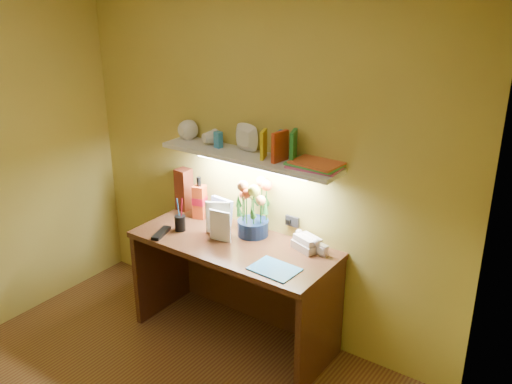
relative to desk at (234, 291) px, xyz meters
The scene contains 13 objects.
desk is the anchor object (origin of this frame).
flower_bouquet 0.59m from the desk, 76.99° to the left, with size 0.24×0.24×0.38m, color #0C1B3C, non-canonical shape.
telephone 0.65m from the desk, 23.95° to the left, with size 0.18×0.13×0.11m, color silver, non-canonical shape.
desk_clock 0.73m from the desk, 17.42° to the left, with size 0.07×0.04×0.07m, color #B9B8BD.
whisky_bottle 0.72m from the desk, 157.51° to the left, with size 0.08×0.08×0.31m, color #C63F17, non-canonical shape.
whisky_box 0.87m from the desk, 159.78° to the left, with size 0.10×0.10×0.32m, color #5D2212.
pen_cup 0.63m from the desk, behind, with size 0.08×0.08×0.18m, color black.
art_card 0.57m from the desk, 142.25° to the left, with size 0.19×0.04×0.19m, color white, non-canonical shape.
tv_remote 0.64m from the desk, 158.19° to the right, with size 0.06×0.20×0.02m, color black.
blue_folder 0.59m from the desk, 19.11° to the right, with size 0.28×0.21×0.01m, color #328AD0.
desk_book_a 0.55m from the desk, behind, with size 0.17×0.02×0.23m, color white.
desk_book_b 0.51m from the desk, 166.70° to the right, with size 0.16×0.02×0.22m, color silver.
wall_shelf 0.98m from the desk, 89.39° to the left, with size 1.30×0.30×0.24m.
Camera 1 is at (2.08, -1.49, 2.47)m, focal length 40.00 mm.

